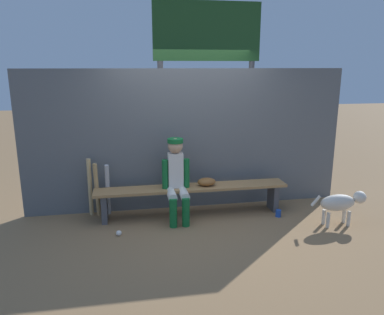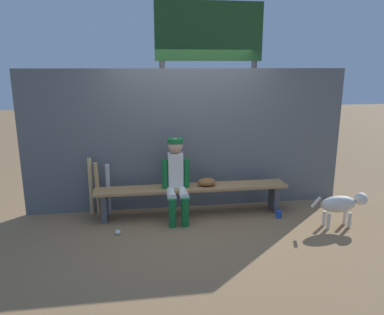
{
  "view_description": "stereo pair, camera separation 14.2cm",
  "coord_description": "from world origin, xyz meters",
  "px_view_note": "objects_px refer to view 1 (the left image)",
  "views": [
    {
      "loc": [
        -0.94,
        -5.25,
        2.24
      ],
      "look_at": [
        0.0,
        0.0,
        0.91
      ],
      "focal_mm": 34.76,
      "sensor_mm": 36.0,
      "label": 1
    },
    {
      "loc": [
        -0.8,
        -5.27,
        2.24
      ],
      "look_at": [
        0.0,
        0.0,
        0.91
      ],
      "focal_mm": 34.76,
      "sensor_mm": 36.0,
      "label": 2
    }
  ],
  "objects_px": {
    "baseball": "(119,233)",
    "cup_on_ground": "(278,213)",
    "dog": "(341,203)",
    "player_seated": "(177,177)",
    "bat_aluminum_silver": "(108,190)",
    "dugout_bench": "(192,192)",
    "baseball_glove": "(207,182)",
    "bat_wood_tan": "(97,190)",
    "bat_wood_natural": "(90,187)",
    "scoreboard": "(210,52)",
    "cup_on_bench": "(184,182)"
  },
  "relations": [
    {
      "from": "bat_wood_natural",
      "to": "cup_on_bench",
      "type": "height_order",
      "value": "bat_wood_natural"
    },
    {
      "from": "bat_wood_natural",
      "to": "scoreboard",
      "type": "distance_m",
      "value": 3.05
    },
    {
      "from": "bat_aluminum_silver",
      "to": "bat_wood_tan",
      "type": "relative_size",
      "value": 0.97
    },
    {
      "from": "player_seated",
      "to": "scoreboard",
      "type": "distance_m",
      "value": 2.4
    },
    {
      "from": "baseball",
      "to": "cup_on_bench",
      "type": "distance_m",
      "value": 1.25
    },
    {
      "from": "player_seated",
      "to": "dog",
      "type": "relative_size",
      "value": 1.43
    },
    {
      "from": "baseball_glove",
      "to": "bat_wood_tan",
      "type": "xyz_separation_m",
      "value": [
        -1.64,
        0.21,
        -0.1
      ]
    },
    {
      "from": "cup_on_ground",
      "to": "dog",
      "type": "height_order",
      "value": "dog"
    },
    {
      "from": "baseball",
      "to": "dog",
      "type": "height_order",
      "value": "dog"
    },
    {
      "from": "bat_aluminum_silver",
      "to": "dog",
      "type": "xyz_separation_m",
      "value": [
        3.29,
        -0.94,
        -0.07
      ]
    },
    {
      "from": "player_seated",
      "to": "bat_aluminum_silver",
      "type": "xyz_separation_m",
      "value": [
        -1.01,
        0.33,
        -0.25
      ]
    },
    {
      "from": "player_seated",
      "to": "scoreboard",
      "type": "relative_size",
      "value": 0.34
    },
    {
      "from": "player_seated",
      "to": "baseball_glove",
      "type": "xyz_separation_m",
      "value": [
        0.47,
        0.11,
        -0.13
      ]
    },
    {
      "from": "baseball_glove",
      "to": "bat_wood_tan",
      "type": "relative_size",
      "value": 0.33
    },
    {
      "from": "bat_wood_natural",
      "to": "dog",
      "type": "relative_size",
      "value": 1.07
    },
    {
      "from": "bat_wood_natural",
      "to": "baseball",
      "type": "bearing_deg",
      "value": -62.06
    },
    {
      "from": "player_seated",
      "to": "bat_wood_natural",
      "type": "xyz_separation_m",
      "value": [
        -1.27,
        0.36,
        -0.2
      ]
    },
    {
      "from": "scoreboard",
      "to": "dog",
      "type": "distance_m",
      "value": 3.27
    },
    {
      "from": "bat_wood_natural",
      "to": "dog",
      "type": "xyz_separation_m",
      "value": [
        3.55,
        -0.98,
        -0.12
      ]
    },
    {
      "from": "baseball",
      "to": "cup_on_bench",
      "type": "bearing_deg",
      "value": 31.04
    },
    {
      "from": "bat_aluminum_silver",
      "to": "baseball",
      "type": "relative_size",
      "value": 11.03
    },
    {
      "from": "bat_aluminum_silver",
      "to": "baseball",
      "type": "xyz_separation_m",
      "value": [
        0.16,
        -0.75,
        -0.37
      ]
    },
    {
      "from": "bat_wood_tan",
      "to": "scoreboard",
      "type": "relative_size",
      "value": 0.24
    },
    {
      "from": "cup_on_ground",
      "to": "scoreboard",
      "type": "relative_size",
      "value": 0.03
    },
    {
      "from": "baseball_glove",
      "to": "dog",
      "type": "xyz_separation_m",
      "value": [
        1.81,
        -0.72,
        -0.19
      ]
    },
    {
      "from": "baseball_glove",
      "to": "bat_aluminum_silver",
      "type": "distance_m",
      "value": 1.5
    },
    {
      "from": "baseball_glove",
      "to": "scoreboard",
      "type": "height_order",
      "value": "scoreboard"
    },
    {
      "from": "dugout_bench",
      "to": "bat_wood_natural",
      "type": "bearing_deg",
      "value": 170.53
    },
    {
      "from": "dog",
      "to": "player_seated",
      "type": "bearing_deg",
      "value": 164.95
    },
    {
      "from": "bat_aluminum_silver",
      "to": "scoreboard",
      "type": "height_order",
      "value": "scoreboard"
    },
    {
      "from": "bat_wood_tan",
      "to": "dog",
      "type": "distance_m",
      "value": 3.57
    },
    {
      "from": "dugout_bench",
      "to": "dog",
      "type": "bearing_deg",
      "value": -19.56
    },
    {
      "from": "bat_aluminum_silver",
      "to": "bat_wood_natural",
      "type": "height_order",
      "value": "bat_wood_natural"
    },
    {
      "from": "dugout_bench",
      "to": "player_seated",
      "type": "height_order",
      "value": "player_seated"
    },
    {
      "from": "baseball",
      "to": "cup_on_ground",
      "type": "bearing_deg",
      "value": 5.58
    },
    {
      "from": "bat_wood_tan",
      "to": "player_seated",
      "type": "bearing_deg",
      "value": -15.27
    },
    {
      "from": "player_seated",
      "to": "bat_wood_tan",
      "type": "xyz_separation_m",
      "value": [
        -1.17,
        0.32,
        -0.23
      ]
    },
    {
      "from": "bat_aluminum_silver",
      "to": "player_seated",
      "type": "bearing_deg",
      "value": -18.0
    },
    {
      "from": "dugout_bench",
      "to": "bat_aluminum_silver",
      "type": "distance_m",
      "value": 1.28
    },
    {
      "from": "player_seated",
      "to": "cup_on_bench",
      "type": "xyz_separation_m",
      "value": [
        0.13,
        0.17,
        -0.14
      ]
    },
    {
      "from": "baseball",
      "to": "dog",
      "type": "distance_m",
      "value": 3.15
    },
    {
      "from": "bat_wood_tan",
      "to": "bat_aluminum_silver",
      "type": "bearing_deg",
      "value": 3.42
    },
    {
      "from": "baseball",
      "to": "dog",
      "type": "xyz_separation_m",
      "value": [
        3.13,
        -0.19,
        0.3
      ]
    },
    {
      "from": "bat_aluminum_silver",
      "to": "bat_wood_tan",
      "type": "height_order",
      "value": "bat_wood_tan"
    },
    {
      "from": "dugout_bench",
      "to": "cup_on_bench",
      "type": "xyz_separation_m",
      "value": [
        -0.11,
        0.07,
        0.15
      ]
    },
    {
      "from": "bat_wood_tan",
      "to": "cup_on_bench",
      "type": "height_order",
      "value": "bat_wood_tan"
    },
    {
      "from": "bat_wood_natural",
      "to": "dog",
      "type": "bearing_deg",
      "value": -15.37
    },
    {
      "from": "bat_aluminum_silver",
      "to": "baseball_glove",
      "type": "bearing_deg",
      "value": -8.39
    },
    {
      "from": "dog",
      "to": "baseball",
      "type": "bearing_deg",
      "value": 176.46
    },
    {
      "from": "bat_aluminum_silver",
      "to": "baseball",
      "type": "bearing_deg",
      "value": -78.22
    }
  ]
}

